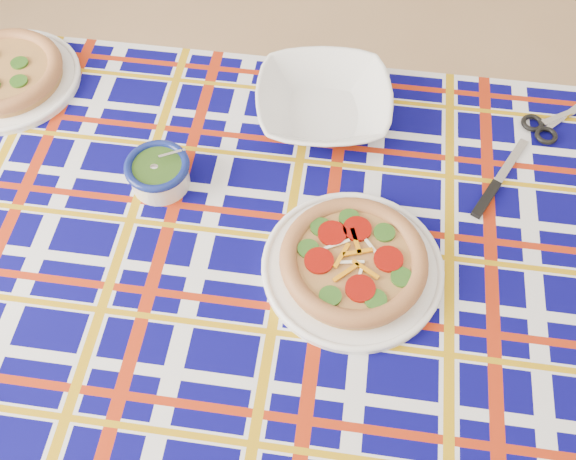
# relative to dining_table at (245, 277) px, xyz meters

# --- Properties ---
(floor) EXTENTS (4.00, 4.00, 0.00)m
(floor) POSITION_rel_dining_table_xyz_m (0.16, -0.07, -0.63)
(floor) COLOR #A77E56
(floor) RESTS_ON ground
(dining_table) EXTENTS (1.52, 1.00, 0.69)m
(dining_table) POSITION_rel_dining_table_xyz_m (0.00, 0.00, 0.00)
(dining_table) COLOR brown
(dining_table) RESTS_ON floor
(tablecloth) EXTENTS (1.56, 1.03, 0.10)m
(tablecloth) POSITION_rel_dining_table_xyz_m (0.00, -0.00, 0.02)
(tablecloth) COLOR #070557
(tablecloth) RESTS_ON dining_table
(main_focaccia_plate) EXTENTS (0.32, 0.32, 0.06)m
(main_focaccia_plate) POSITION_rel_dining_table_xyz_m (0.18, -0.01, 0.10)
(main_focaccia_plate) COLOR #B1783E
(main_focaccia_plate) RESTS_ON tablecloth
(pesto_bowl) EXTENTS (0.12, 0.12, 0.07)m
(pesto_bowl) POSITION_rel_dining_table_xyz_m (-0.16, 0.14, 0.11)
(pesto_bowl) COLOR #1C390F
(pesto_bowl) RESTS_ON tablecloth
(serving_bowl) EXTENTS (0.27, 0.27, 0.06)m
(serving_bowl) POSITION_rel_dining_table_xyz_m (0.11, 0.32, 0.10)
(serving_bowl) COLOR white
(serving_bowl) RESTS_ON tablecloth
(second_focaccia_plate) EXTENTS (0.32, 0.32, 0.05)m
(second_focaccia_plate) POSITION_rel_dining_table_xyz_m (-0.51, 0.35, 0.10)
(second_focaccia_plate) COLOR #B1783E
(second_focaccia_plate) RESTS_ON tablecloth
(table_knife) EXTENTS (0.13, 0.20, 0.01)m
(table_knife) POSITION_rel_dining_table_xyz_m (0.45, 0.23, 0.08)
(table_knife) COLOR silver
(table_knife) RESTS_ON tablecloth
(kitchen_scissors) EXTENTS (0.19, 0.17, 0.01)m
(kitchen_scissors) POSITION_rel_dining_table_xyz_m (0.57, 0.35, 0.08)
(kitchen_scissors) COLOR silver
(kitchen_scissors) RESTS_ON tablecloth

